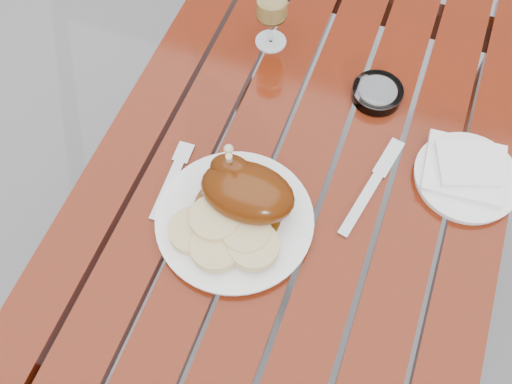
% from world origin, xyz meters
% --- Properties ---
extents(ground, '(60.00, 60.00, 0.00)m').
position_xyz_m(ground, '(0.00, 0.00, 0.00)').
color(ground, slate).
rests_on(ground, ground).
extents(table, '(0.80, 1.20, 0.75)m').
position_xyz_m(table, '(0.00, 0.00, 0.38)').
color(table, maroon).
rests_on(table, ground).
extents(dinner_plate, '(0.37, 0.37, 0.02)m').
position_xyz_m(dinner_plate, '(-0.08, -0.18, 0.76)').
color(dinner_plate, white).
rests_on(dinner_plate, table).
extents(roast_duck, '(0.18, 0.17, 0.13)m').
position_xyz_m(roast_duck, '(-0.07, -0.14, 0.82)').
color(roast_duck, '#5E330A').
rests_on(roast_duck, dinner_plate).
extents(bread_dumplings, '(0.21, 0.14, 0.04)m').
position_xyz_m(bread_dumplings, '(-0.08, -0.22, 0.79)').
color(bread_dumplings, beige).
rests_on(bread_dumplings, dinner_plate).
extents(wine_glass, '(0.07, 0.07, 0.16)m').
position_xyz_m(wine_glass, '(-0.17, 0.27, 0.83)').
color(wine_glass, '#E4C667').
rests_on(wine_glass, table).
extents(side_plate, '(0.26, 0.26, 0.02)m').
position_xyz_m(side_plate, '(0.31, 0.06, 0.76)').
color(side_plate, white).
rests_on(side_plate, table).
extents(napkin, '(0.16, 0.15, 0.01)m').
position_xyz_m(napkin, '(0.30, 0.07, 0.77)').
color(napkin, white).
rests_on(napkin, side_plate).
extents(ashtray, '(0.12, 0.12, 0.03)m').
position_xyz_m(ashtray, '(0.10, 0.20, 0.76)').
color(ashtray, '#B2B7BC').
rests_on(ashtray, table).
extents(fork, '(0.03, 0.17, 0.01)m').
position_xyz_m(fork, '(-0.23, -0.15, 0.75)').
color(fork, gray).
rests_on(fork, table).
extents(knife, '(0.06, 0.21, 0.01)m').
position_xyz_m(knife, '(0.14, -0.03, 0.75)').
color(knife, gray).
rests_on(knife, table).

